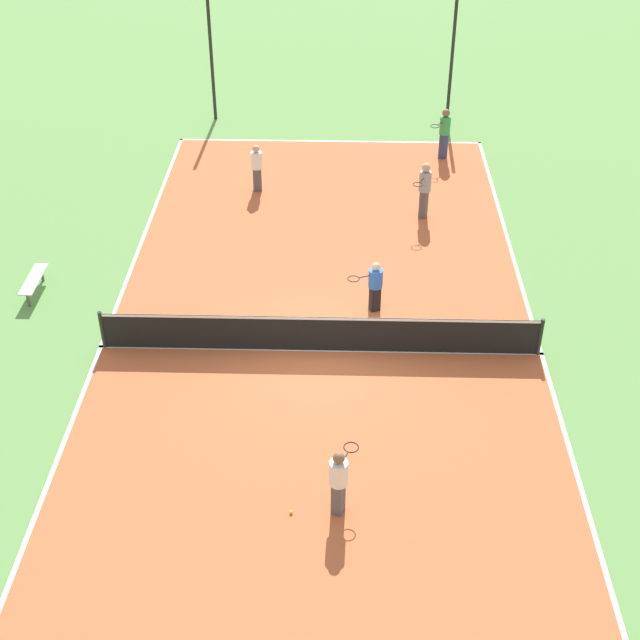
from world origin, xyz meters
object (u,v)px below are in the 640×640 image
Objects in this scene: tennis_net at (320,333)px; player_far_green at (445,130)px; player_far_white at (339,479)px; tennis_ball_far_baseline at (291,512)px; bench at (34,281)px; player_baseline_gray at (425,187)px; fence_post_back_right at (452,62)px; player_near_blue at (375,284)px; tennis_ball_right_alley at (530,348)px; player_near_white at (257,165)px; fence_post_back_left at (212,60)px.

player_far_green is (3.87, 11.12, 0.49)m from tennis_net.
player_far_white reaches higher than tennis_ball_far_baseline.
bench is 0.87× the size of player_baseline_gray.
fence_post_back_right is at bearing -165.21° from player_baseline_gray.
player_far_white is 6.97m from player_near_blue.
player_near_blue is at bearing -103.27° from fence_post_back_right.
player_near_white is at bearing 131.19° from tennis_ball_right_alley.
player_far_white is (8.04, -7.50, 0.49)m from bench.
player_near_white is 6.41m from fence_post_back_left.
tennis_net is 6.98× the size of player_far_white.
player_near_white is (-3.56, 6.71, 0.08)m from player_near_blue.
bench is at bearing 133.25° from tennis_ball_far_baseline.
bench is 11.40m from player_baseline_gray.
player_baseline_gray is at bearing 149.75° from player_near_white.
player_near_blue is 20.52× the size of tennis_ball_far_baseline.
tennis_ball_far_baseline is (-4.28, -16.37, -0.97)m from player_far_green.
player_far_white is at bearing 60.85° from player_near_blue.
player_far_white is 22.10× the size of tennis_ball_right_alley.
player_far_green is at bearing -21.83° from fence_post_back_left.
player_near_blue is at bearing 25.08° from player_far_green.
player_baseline_gray is at bearing -100.47° from fence_post_back_right.
bench is 11.01m from player_far_white.
fence_post_back_right is (6.53, 5.92, 1.34)m from player_near_white.
tennis_ball_far_baseline is 1.00× the size of tennis_ball_right_alley.
player_far_white is 20.18m from fence_post_back_left.
tennis_net reaches higher than tennis_ball_far_baseline.
player_baseline_gray is at bearing 11.43° from player_far_white.
player_baseline_gray is at bearing 27.68° from player_far_green.
bench is 1.02× the size of player_far_white.
bench is 1.10× the size of player_near_blue.
player_baseline_gray is 0.39× the size of fence_post_back_right.
player_far_green is at bearing 11.12° from player_far_white.
fence_post_back_left is at bearing -71.57° from player_far_green.
player_far_green is 0.39× the size of fence_post_back_left.
player_baseline_gray is at bearing -129.59° from player_near_blue.
fence_post_back_right reaches higher than player_near_blue.
player_near_blue is at bearing 52.94° from tennis_net.
bench is 12.78m from tennis_ball_right_alley.
tennis_net is 5.98× the size of player_baseline_gray.
player_far_white is at bearing 28.55° from player_far_green.
bench is at bearing 162.78° from tennis_net.
player_near_white is (5.33, 6.14, 0.50)m from bench.
tennis_ball_right_alley is at bearing -99.76° from bench.
fence_post_back_right is (4.31, 14.39, 1.70)m from tennis_net.
player_baseline_gray is 25.79× the size of tennis_ball_right_alley.
player_baseline_gray is at bearing 74.64° from tennis_ball_far_baseline.
tennis_net is at bearing 28.31° from player_far_white.
fence_post_back_right is at bearing -44.54° from bench.
tennis_net is 6.84× the size of player_near_white.
tennis_ball_right_alley is (5.04, 0.17, -0.47)m from tennis_net.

